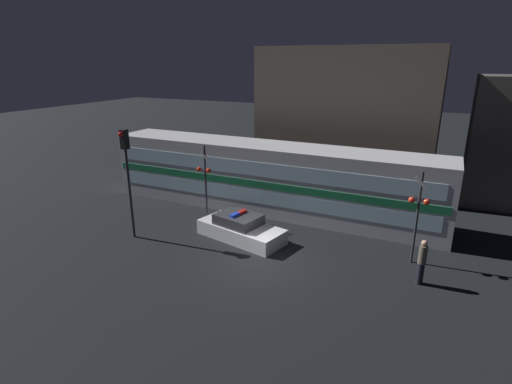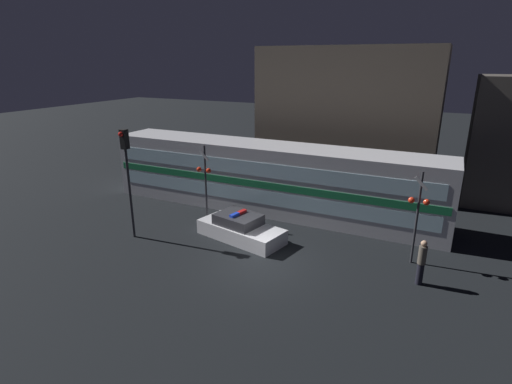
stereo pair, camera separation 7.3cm
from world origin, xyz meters
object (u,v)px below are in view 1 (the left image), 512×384
object	(u,v)px
train	(268,178)
crossing_signal_near	(418,210)
police_car	(241,229)
pedestrian	(422,262)
traffic_light_corner	(127,162)

from	to	relation	value
train	crossing_signal_near	distance (m)	8.80
police_car	pedestrian	world-z (taller)	pedestrian
train	traffic_light_corner	size ratio (longest dim) A/B	3.65
crossing_signal_near	traffic_light_corner	distance (m)	12.98
train	crossing_signal_near	bearing A→B (deg)	-21.71
police_car	crossing_signal_near	bearing A→B (deg)	19.76
police_car	traffic_light_corner	size ratio (longest dim) A/B	0.86
police_car	pedestrian	size ratio (longest dim) A/B	2.49
train	traffic_light_corner	distance (m)	7.94
crossing_signal_near	traffic_light_corner	world-z (taller)	traffic_light_corner
pedestrian	crossing_signal_near	bearing A→B (deg)	105.26
train	pedestrian	distance (m)	9.95
train	police_car	world-z (taller)	train
train	pedestrian	size ratio (longest dim) A/B	10.52
police_car	crossing_signal_near	size ratio (longest dim) A/B	1.13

